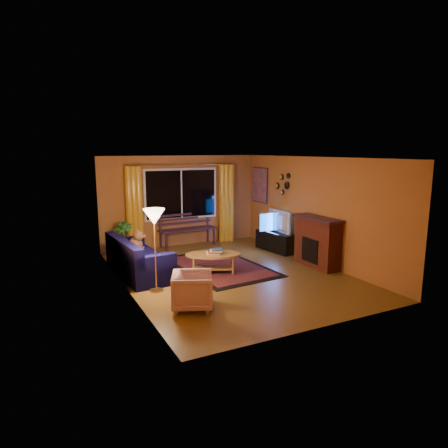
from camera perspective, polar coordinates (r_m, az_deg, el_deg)
name	(u,v)px	position (r m, az deg, el deg)	size (l,w,h in m)	color
floor	(230,274)	(8.79, 0.88, -7.14)	(4.50, 6.00, 0.02)	brown
ceiling	(230,157)	(8.37, 0.93, 9.53)	(4.50, 6.00, 0.02)	white
wall_back	(181,201)	(11.21, -6.19, 3.30)	(4.50, 0.02, 2.50)	#B97235
wall_left	(124,226)	(7.73, -14.15, -0.29)	(0.02, 6.00, 2.50)	#B97235
wall_right	(315,210)	(9.72, 12.83, 1.96)	(0.02, 6.00, 2.50)	#B97235
window	(181,194)	(11.13, -6.09, 4.28)	(2.00, 0.02, 1.30)	black
curtain_rod	(181,165)	(11.03, -6.09, 8.40)	(0.03, 0.03, 3.20)	#BF8C3F
curtain_left	(134,209)	(10.72, -12.72, 2.06)	(0.36, 0.36, 2.24)	gold
curtain_right	(226,203)	(11.65, 0.29, 2.99)	(0.36, 0.36, 2.24)	gold
bench	(188,238)	(11.18, -5.20, -1.95)	(1.62, 0.48, 0.49)	#321B26
potted_plant	(123,240)	(10.29, -14.24, -2.18)	(0.50, 0.50, 0.89)	#235B1E
sofa	(139,257)	(8.75, -12.05, -4.60)	(0.86, 2.02, 0.82)	#070732
dog	(136,242)	(9.13, -12.52, -2.54)	(0.30, 0.41, 0.45)	brown
armchair	(193,289)	(6.87, -4.49, -9.21)	(0.67, 0.63, 0.69)	beige
floor_lamp	(155,251)	(7.61, -9.80, -3.75)	(0.27, 0.27, 1.60)	#BF8C3F
rug	(219,266)	(9.27, -0.67, -6.06)	(1.78, 2.80, 0.02)	maroon
coffee_table	(213,263)	(8.74, -1.56, -5.65)	(1.21, 1.21, 0.44)	#AF833F
tv_console	(276,241)	(10.71, 7.42, -2.48)	(0.41, 1.23, 0.51)	black
television	(276,221)	(10.60, 7.49, 0.38)	(1.00, 0.13, 0.58)	black
fireplace	(317,243)	(9.42, 13.19, -2.67)	(0.40, 1.20, 1.10)	maroon
mirror_cluster	(282,183)	(10.66, 8.31, 5.84)	(0.06, 0.60, 0.56)	black
painting	(260,185)	(11.64, 5.10, 5.57)	(0.04, 0.76, 0.96)	orange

